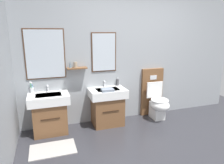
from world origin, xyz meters
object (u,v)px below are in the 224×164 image
object	(u,v)px
toilet	(156,100)
vanity_sink_right	(107,105)
soap_dispenser	(118,82)
folded_hand_towel	(107,90)
toothbrush_cup	(32,90)
vanity_sink_left	(50,112)

from	to	relation	value
toilet	vanity_sink_right	bearing A→B (deg)	-179.73
soap_dispenser	folded_hand_towel	distance (m)	0.45
toilet	folded_hand_towel	distance (m)	1.15
toothbrush_cup	soap_dispenser	distance (m)	1.58
vanity_sink_left	toilet	world-z (taller)	toilet
vanity_sink_right	folded_hand_towel	distance (m)	0.38
toilet	toothbrush_cup	size ratio (longest dim) A/B	4.77
vanity_sink_left	toilet	size ratio (longest dim) A/B	0.70
vanity_sink_right	folded_hand_towel	xyz separation A→B (m)	(-0.04, -0.14, 0.35)
vanity_sink_right	toothbrush_cup	xyz separation A→B (m)	(-1.31, 0.17, 0.38)
vanity_sink_left	toilet	xyz separation A→B (m)	(2.10, 0.00, -0.00)
vanity_sink_right	vanity_sink_left	bearing A→B (deg)	180.00
toilet	soap_dispenser	xyz separation A→B (m)	(-0.78, 0.17, 0.40)
vanity_sink_left	vanity_sink_right	xyz separation A→B (m)	(1.05, 0.00, 0.00)
vanity_sink_left	toothbrush_cup	size ratio (longest dim) A/B	3.36
vanity_sink_right	folded_hand_towel	bearing A→B (deg)	-105.47
toilet	soap_dispenser	size ratio (longest dim) A/B	5.95
vanity_sink_left	soap_dispenser	bearing A→B (deg)	7.56
folded_hand_towel	soap_dispenser	bearing A→B (deg)	45.91
toilet	folded_hand_towel	xyz separation A→B (m)	(-1.09, -0.15, 0.35)
vanity_sink_left	toilet	distance (m)	2.10
toilet	soap_dispenser	world-z (taller)	toilet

